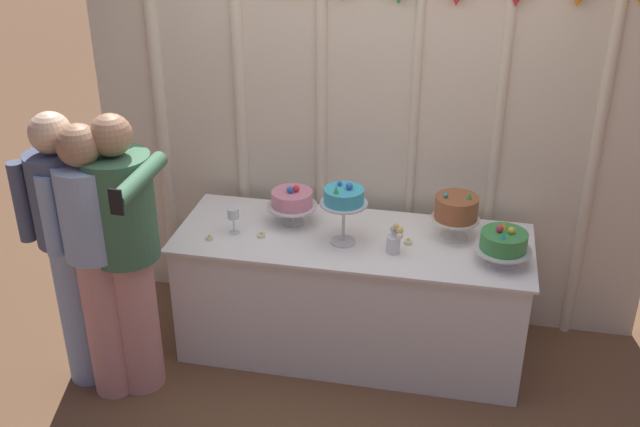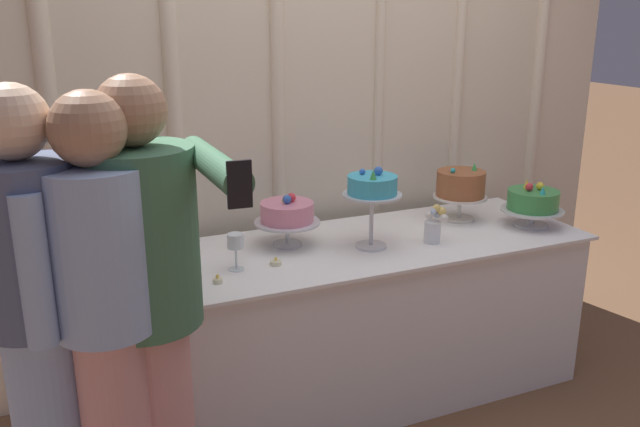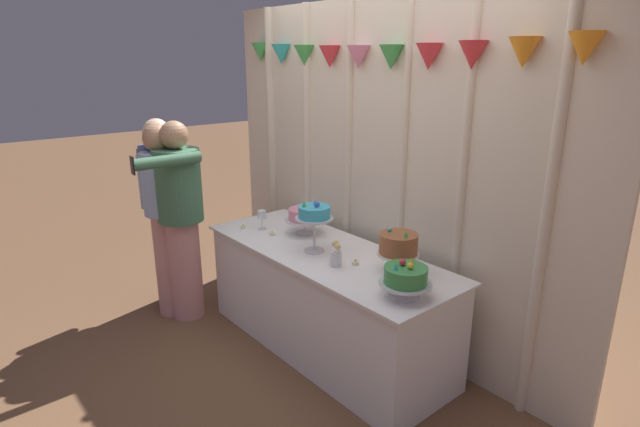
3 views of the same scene
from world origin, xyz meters
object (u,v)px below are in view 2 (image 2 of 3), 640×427
cake_display_rightmost (533,202)px  tealight_near_left (276,263)px  guest_girl_blue_dress (147,308)px  guest_man_pink_jacket (38,325)px  tealight_near_right (431,231)px  flower_vase (434,226)px  guest_man_dark_suit (108,325)px  wine_glass (236,243)px  tealight_far_left (218,280)px  cake_table (370,317)px  cake_display_leftmost (287,214)px  cake_display_midright (461,186)px  cake_display_midleft (372,189)px

cake_display_rightmost → tealight_near_left: 1.32m
guest_girl_blue_dress → guest_man_pink_jacket: guest_girl_blue_dress is taller
tealight_near_right → guest_girl_blue_dress: guest_girl_blue_dress is taller
flower_vase → tealight_near_right: 0.15m
tealight_near_right → guest_man_dark_suit: bearing=-158.0°
flower_vase → guest_girl_blue_dress: bearing=-162.3°
wine_glass → guest_man_dark_suit: size_ratio=0.10×
cake_display_rightmost → guest_man_dark_suit: bearing=-165.8°
flower_vase → cake_display_rightmost: bearing=1.1°
guest_man_dark_suit → wine_glass: bearing=44.4°
tealight_far_left → guest_man_pink_jacket: bearing=-150.4°
cake_table → cake_display_leftmost: (-0.37, 0.10, 0.52)m
wine_glass → tealight_near_right: (0.97, 0.07, -0.10)m
tealight_near_left → guest_girl_blue_dress: guest_girl_blue_dress is taller
cake_display_midright → guest_man_pink_jacket: guest_man_pink_jacket is taller
wine_glass → cake_display_leftmost: bearing=32.4°
cake_display_midleft → guest_man_pink_jacket: (-1.37, -0.48, -0.15)m
wine_glass → flower_vase: 0.91m
guest_man_dark_suit → tealight_far_left: bearing=44.3°
cake_table → cake_display_midleft: 0.65m
cake_display_leftmost → cake_display_midright: bearing=0.7°
cake_display_midleft → guest_man_dark_suit: guest_man_dark_suit is taller
cake_display_rightmost → tealight_near_right: 0.52m
cake_display_midleft → wine_glass: cake_display_midleft is taller
cake_display_leftmost → flower_vase: cake_display_leftmost is taller
wine_glass → tealight_near_right: wine_glass is taller
cake_display_midleft → tealight_near_right: cake_display_midleft is taller
cake_display_rightmost → guest_man_dark_suit: 2.10m
cake_table → guest_man_pink_jacket: 1.59m
wine_glass → tealight_near_left: size_ratio=3.08×
wine_glass → guest_girl_blue_dress: 0.64m
cake_display_leftmost → cake_display_rightmost: (1.18, -0.22, -0.02)m
cake_table → wine_glass: wine_glass is taller
cake_table → cake_display_midleft: cake_display_midleft is taller
cake_display_midright → guest_man_dark_suit: bearing=-157.2°
guest_girl_blue_dress → tealight_near_right: bearing=21.1°
cake_display_midleft → cake_display_midright: size_ratio=1.27×
cake_display_midleft → cake_display_rightmost: cake_display_midleft is taller
flower_vase → guest_man_pink_jacket: bearing=-165.6°
cake_display_leftmost → wine_glass: 0.35m
cake_display_midleft → cake_display_rightmost: 0.87m
cake_display_leftmost → guest_man_pink_jacket: 1.23m
cake_table → guest_girl_blue_dress: guest_girl_blue_dress is taller
wine_glass → tealight_near_left: wine_glass is taller
tealight_near_right → guest_man_pink_jacket: guest_man_pink_jacket is taller
cake_display_midright → guest_man_dark_suit: size_ratio=0.19×
cake_display_midright → guest_man_pink_jacket: size_ratio=0.18×
guest_girl_blue_dress → cake_table: bearing=26.8°
cake_table → cake_display_rightmost: bearing=-8.1°
wine_glass → guest_man_pink_jacket: size_ratio=0.10×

